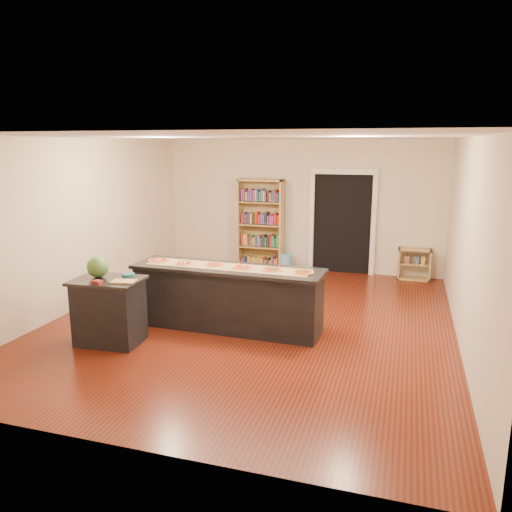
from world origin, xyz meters
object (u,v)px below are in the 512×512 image
(kitchen_island, at_px, (228,297))
(waste_bin, at_px, (286,263))
(side_counter, at_px, (109,311))
(watermelon, at_px, (98,267))
(low_shelf, at_px, (414,264))
(bookshelf, at_px, (261,225))

(kitchen_island, bearing_deg, waste_bin, 90.75)
(side_counter, bearing_deg, kitchen_island, 33.18)
(side_counter, bearing_deg, waste_bin, 69.30)
(kitchen_island, bearing_deg, watermelon, -146.24)
(kitchen_island, relative_size, low_shelf, 4.41)
(kitchen_island, relative_size, waste_bin, 7.30)
(bookshelf, height_order, watermelon, bookshelf)
(kitchen_island, xyz_separation_m, bookshelf, (-0.57, 3.64, 0.51))
(low_shelf, bearing_deg, waste_bin, -176.93)
(waste_bin, xyz_separation_m, watermelon, (-1.56, -4.50, 0.86))
(kitchen_island, distance_m, bookshelf, 3.72)
(low_shelf, bearing_deg, kitchen_island, -125.98)
(waste_bin, bearing_deg, bookshelf, 170.13)
(side_counter, distance_m, watermelon, 0.62)
(low_shelf, distance_m, watermelon, 6.30)
(low_shelf, bearing_deg, watermelon, -132.08)
(watermelon, bearing_deg, bookshelf, 78.27)
(side_counter, xyz_separation_m, bookshelf, (0.79, 4.66, 0.52))
(kitchen_island, xyz_separation_m, side_counter, (-1.36, -1.02, -0.01))
(side_counter, distance_m, bookshelf, 4.75)
(side_counter, distance_m, low_shelf, 6.18)
(kitchen_island, height_order, waste_bin, kitchen_island)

